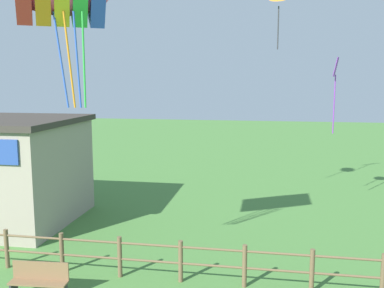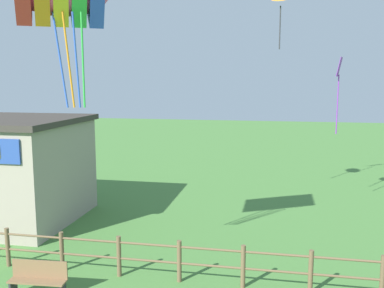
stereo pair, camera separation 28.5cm
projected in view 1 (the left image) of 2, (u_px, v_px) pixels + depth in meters
wooden_fence at (181, 259)px, 12.80m from camera, size 19.22×0.14×1.29m
seaside_building at (1, 170)px, 18.24m from camera, size 6.34×5.67×4.45m
park_bench_by_building at (39, 279)px, 11.90m from camera, size 1.65×0.51×1.00m
kite_purple_streamer at (335, 81)px, 19.30m from camera, size 0.34×0.66×3.45m
kite_orange_delta at (279, 1)px, 16.32m from camera, size 0.85×0.81×2.10m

